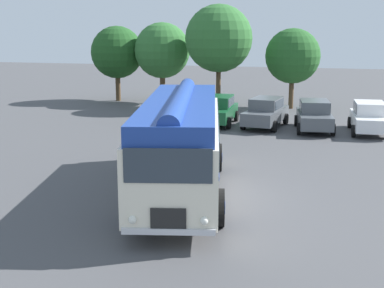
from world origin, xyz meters
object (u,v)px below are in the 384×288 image
at_px(vintage_bus, 181,139).
at_px(car_far_right, 369,117).
at_px(car_near_left, 218,110).
at_px(car_mid_left, 266,112).
at_px(car_mid_right, 314,115).

bearing_deg(vintage_bus, car_far_right, 61.94).
bearing_deg(car_far_right, car_near_left, 176.59).
xyz_separation_m(car_mid_left, car_mid_right, (2.72, -0.40, 0.00)).
distance_m(car_mid_right, car_far_right, 2.88).
bearing_deg(car_mid_right, car_far_right, 1.37).
bearing_deg(car_mid_right, car_near_left, 174.11).
bearing_deg(car_mid_right, vintage_bus, -107.25).
bearing_deg(car_near_left, vintage_bus, -83.35).
bearing_deg(car_mid_left, car_mid_right, -8.33).
bearing_deg(car_near_left, car_mid_left, -3.51).
xyz_separation_m(vintage_bus, car_mid_right, (3.97, 12.78, -1.05)).
xyz_separation_m(car_mid_left, car_far_right, (5.60, -0.33, 0.00)).
height_order(vintage_bus, car_mid_right, vintage_bus).
distance_m(vintage_bus, car_mid_right, 13.42).
distance_m(car_near_left, car_mid_right, 5.55).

